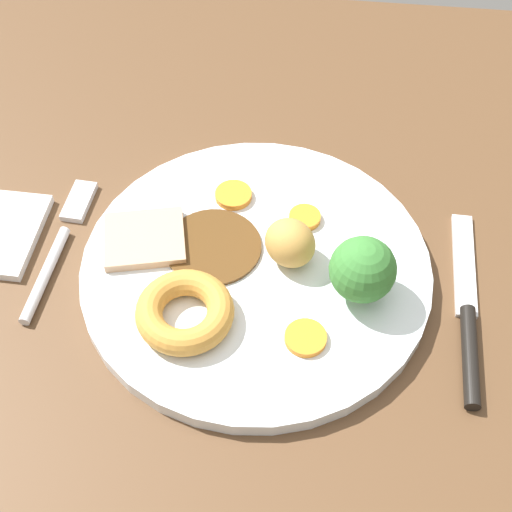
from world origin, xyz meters
The scene contains 12 objects.
dining_table centered at (0.00, 0.00, 1.80)cm, with size 120.00×84.00×3.60cm, color brown.
dinner_plate centered at (2.78, 1.26, 4.30)cm, with size 28.31×28.31×1.40cm, color white.
gravy_pool centered at (-0.91, 2.50, 5.15)cm, with size 7.96×7.96×0.30cm, color #563819.
meat_slice_main centered at (-6.57, 2.46, 5.40)cm, with size 6.48×5.73×0.80cm, color tan.
yorkshire_pudding centered at (-1.91, -4.65, 6.04)cm, with size 7.47×7.47×2.07cm, color #C68938.
roast_potato_left centered at (5.38, 2.13, 6.95)cm, with size 4.26×3.77×3.89cm, color #BC8C42.
carrot_coin_front centered at (7.25, -5.41, 5.26)cm, with size 3.16×3.16×0.53cm, color orange.
carrot_coin_back centered at (6.33, 6.38, 5.29)cm, with size 2.68×2.68×0.57cm, color orange.
carrot_coin_side centered at (-0.42, 8.24, 5.29)cm, with size 3.18×3.18×0.58cm, color orange.
broccoli_floret centered at (11.04, -0.67, 7.94)cm, with size 5.12×5.12×5.57cm.
fork centered at (-14.00, 2.35, 3.99)cm, with size 2.38×15.31×0.90cm.
knife centered at (19.64, -1.58, 4.05)cm, with size 1.94×18.53×1.20cm.
Camera 1 is at (6.79, -33.43, 50.67)cm, focal length 50.10 mm.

